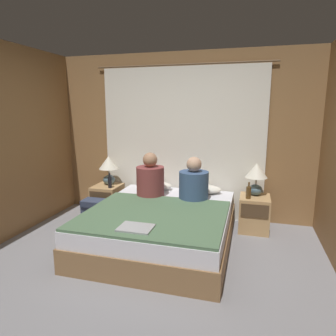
{
  "coord_description": "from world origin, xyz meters",
  "views": [
    {
      "loc": [
        1.03,
        -2.47,
        1.69
      ],
      "look_at": [
        0.0,
        1.22,
        0.91
      ],
      "focal_mm": 32.0,
      "sensor_mm": 36.0,
      "label": 1
    }
  ],
  "objects_px": {
    "lamp_right": "(256,175)",
    "laptop_on_bed": "(136,228)",
    "person_left_in_bed": "(150,179)",
    "person_right_in_bed": "(194,183)",
    "pillow_right": "(202,189)",
    "nightstand_left": "(108,200)",
    "beer_bottle_on_left_stand": "(110,182)",
    "backpack_on_floor": "(94,210)",
    "bed": "(162,226)",
    "beer_bottle_on_right_stand": "(249,192)",
    "pillow_left": "(154,185)",
    "lamp_left": "(109,167)",
    "nightstand_right": "(254,213)"
  },
  "relations": [
    {
      "from": "nightstand_left",
      "to": "pillow_right",
      "type": "bearing_deg",
      "value": 2.85
    },
    {
      "from": "bed",
      "to": "laptop_on_bed",
      "type": "bearing_deg",
      "value": -93.21
    },
    {
      "from": "pillow_right",
      "to": "person_right_in_bed",
      "type": "distance_m",
      "value": 0.41
    },
    {
      "from": "bed",
      "to": "person_right_in_bed",
      "type": "relative_size",
      "value": 3.42
    },
    {
      "from": "person_left_in_bed",
      "to": "backpack_on_floor",
      "type": "relative_size",
      "value": 1.66
    },
    {
      "from": "beer_bottle_on_right_stand",
      "to": "lamp_left",
      "type": "bearing_deg",
      "value": 174.98
    },
    {
      "from": "lamp_right",
      "to": "nightstand_left",
      "type": "bearing_deg",
      "value": -177.92
    },
    {
      "from": "beer_bottle_on_right_stand",
      "to": "pillow_left",
      "type": "bearing_deg",
      "value": 172.6
    },
    {
      "from": "lamp_left",
      "to": "pillow_right",
      "type": "xyz_separation_m",
      "value": [
        1.49,
        -0.01,
        -0.25
      ]
    },
    {
      "from": "laptop_on_bed",
      "to": "backpack_on_floor",
      "type": "xyz_separation_m",
      "value": [
        -1.1,
        1.09,
        -0.29
      ]
    },
    {
      "from": "pillow_right",
      "to": "beer_bottle_on_left_stand",
      "type": "distance_m",
      "value": 1.4
    },
    {
      "from": "bed",
      "to": "lamp_left",
      "type": "height_order",
      "value": "lamp_left"
    },
    {
      "from": "nightstand_left",
      "to": "pillow_left",
      "type": "bearing_deg",
      "value": 5.64
    },
    {
      "from": "lamp_left",
      "to": "person_right_in_bed",
      "type": "xyz_separation_m",
      "value": [
        1.44,
        -0.38,
        -0.08
      ]
    },
    {
      "from": "bed",
      "to": "nightstand_left",
      "type": "height_order",
      "value": "nightstand_left"
    },
    {
      "from": "nightstand_left",
      "to": "backpack_on_floor",
      "type": "xyz_separation_m",
      "value": [
        -0.02,
        -0.41,
        -0.03
      ]
    },
    {
      "from": "nightstand_left",
      "to": "pillow_left",
      "type": "distance_m",
      "value": 0.81
    },
    {
      "from": "pillow_right",
      "to": "beer_bottle_on_left_stand",
      "type": "xyz_separation_m",
      "value": [
        -1.38,
        -0.18,
        0.05
      ]
    },
    {
      "from": "bed",
      "to": "nightstand_left",
      "type": "distance_m",
      "value": 1.35
    },
    {
      "from": "backpack_on_floor",
      "to": "nightstand_right",
      "type": "bearing_deg",
      "value": 10.26
    },
    {
      "from": "bed",
      "to": "lamp_right",
      "type": "height_order",
      "value": "lamp_right"
    },
    {
      "from": "person_left_in_bed",
      "to": "person_right_in_bed",
      "type": "xyz_separation_m",
      "value": [
        0.61,
        -0.0,
        -0.02
      ]
    },
    {
      "from": "nightstand_left",
      "to": "lamp_right",
      "type": "distance_m",
      "value": 2.31
    },
    {
      "from": "person_right_in_bed",
      "to": "pillow_right",
      "type": "bearing_deg",
      "value": 82.03
    },
    {
      "from": "nightstand_left",
      "to": "beer_bottle_on_right_stand",
      "type": "bearing_deg",
      "value": -2.86
    },
    {
      "from": "lamp_left",
      "to": "person_right_in_bed",
      "type": "bearing_deg",
      "value": -14.78
    },
    {
      "from": "laptop_on_bed",
      "to": "pillow_right",
      "type": "bearing_deg",
      "value": 75.29
    },
    {
      "from": "nightstand_left",
      "to": "nightstand_right",
      "type": "bearing_deg",
      "value": 0.0
    },
    {
      "from": "person_right_in_bed",
      "to": "beer_bottle_on_right_stand",
      "type": "relative_size",
      "value": 2.62
    },
    {
      "from": "person_right_in_bed",
      "to": "beer_bottle_on_left_stand",
      "type": "xyz_separation_m",
      "value": [
        -1.33,
        0.19,
        -0.11
      ]
    },
    {
      "from": "nightstand_left",
      "to": "beer_bottle_on_left_stand",
      "type": "height_order",
      "value": "beer_bottle_on_left_stand"
    },
    {
      "from": "bed",
      "to": "pillow_left",
      "type": "bearing_deg",
      "value": 114.3
    },
    {
      "from": "bed",
      "to": "pillow_right",
      "type": "bearing_deg",
      "value": 65.7
    },
    {
      "from": "beer_bottle_on_right_stand",
      "to": "backpack_on_floor",
      "type": "bearing_deg",
      "value": -172.09
    },
    {
      "from": "beer_bottle_on_left_stand",
      "to": "backpack_on_floor",
      "type": "bearing_deg",
      "value": -112.77
    },
    {
      "from": "nightstand_right",
      "to": "person_right_in_bed",
      "type": "bearing_deg",
      "value": -159.66
    },
    {
      "from": "beer_bottle_on_right_stand",
      "to": "nightstand_left",
      "type": "bearing_deg",
      "value": 177.14
    },
    {
      "from": "beer_bottle_on_right_stand",
      "to": "beer_bottle_on_left_stand",
      "type": "bearing_deg",
      "value": 180.0
    },
    {
      "from": "pillow_left",
      "to": "beer_bottle_on_right_stand",
      "type": "bearing_deg",
      "value": -7.4
    },
    {
      "from": "lamp_left",
      "to": "backpack_on_floor",
      "type": "relative_size",
      "value": 1.21
    },
    {
      "from": "bed",
      "to": "beer_bottle_on_left_stand",
      "type": "height_order",
      "value": "beer_bottle_on_left_stand"
    },
    {
      "from": "nightstand_right",
      "to": "beer_bottle_on_left_stand",
      "type": "distance_m",
      "value": 2.17
    },
    {
      "from": "lamp_right",
      "to": "laptop_on_bed",
      "type": "bearing_deg",
      "value": -126.44
    },
    {
      "from": "person_right_in_bed",
      "to": "lamp_left",
      "type": "bearing_deg",
      "value": 165.22
    },
    {
      "from": "lamp_left",
      "to": "beer_bottle_on_left_stand",
      "type": "relative_size",
      "value": 1.95
    },
    {
      "from": "person_left_in_bed",
      "to": "backpack_on_floor",
      "type": "height_order",
      "value": "person_left_in_bed"
    },
    {
      "from": "nightstand_right",
      "to": "lamp_right",
      "type": "relative_size",
      "value": 1.07
    },
    {
      "from": "lamp_left",
      "to": "laptop_on_bed",
      "type": "distance_m",
      "value": 1.93
    },
    {
      "from": "lamp_right",
      "to": "laptop_on_bed",
      "type": "distance_m",
      "value": 1.98
    },
    {
      "from": "beer_bottle_on_right_stand",
      "to": "laptop_on_bed",
      "type": "relative_size",
      "value": 0.66
    }
  ]
}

